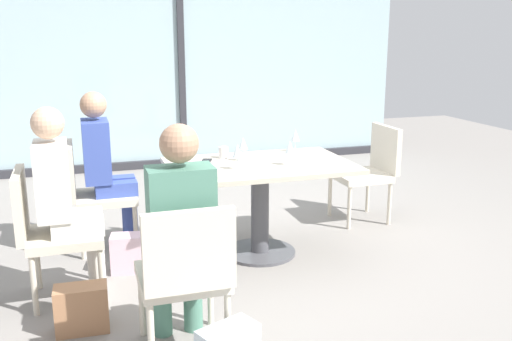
{
  "coord_description": "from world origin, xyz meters",
  "views": [
    {
      "loc": [
        -1.3,
        -3.99,
        1.71
      ],
      "look_at": [
        0.0,
        0.1,
        0.65
      ],
      "focal_mm": 39.88,
      "sensor_mm": 36.0,
      "label": 1
    }
  ],
  "objects_px": {
    "chair_far_left": "(92,189)",
    "person_front_left": "(180,227)",
    "wine_glass_1": "(295,136)",
    "handbag_0": "(82,309)",
    "chair_side_end": "(48,227)",
    "handbag_2": "(132,253)",
    "person_side_end": "(64,195)",
    "wine_glass_3": "(243,144)",
    "cell_phone_on_table": "(206,161)",
    "person_far_left": "(105,163)",
    "chair_front_left": "(185,271)",
    "wine_glass_2": "(237,151)",
    "dining_table_main": "(260,185)",
    "wine_glass_4": "(188,141)",
    "wine_glass_0": "(290,148)",
    "coffee_cup": "(223,152)",
    "chair_far_right": "(370,167)"
  },
  "relations": [
    {
      "from": "dining_table_main",
      "to": "wine_glass_4",
      "type": "height_order",
      "value": "wine_glass_4"
    },
    {
      "from": "chair_far_left",
      "to": "person_front_left",
      "type": "height_order",
      "value": "person_front_left"
    },
    {
      "from": "cell_phone_on_table",
      "to": "person_far_left",
      "type": "bearing_deg",
      "value": 178.61
    },
    {
      "from": "coffee_cup",
      "to": "person_side_end",
      "type": "bearing_deg",
      "value": -153.5
    },
    {
      "from": "chair_front_left",
      "to": "handbag_0",
      "type": "bearing_deg",
      "value": 139.54
    },
    {
      "from": "wine_glass_4",
      "to": "chair_far_right",
      "type": "bearing_deg",
      "value": 3.82
    },
    {
      "from": "dining_table_main",
      "to": "wine_glass_3",
      "type": "bearing_deg",
      "value": 129.2
    },
    {
      "from": "person_front_left",
      "to": "person_far_left",
      "type": "bearing_deg",
      "value": 99.88
    },
    {
      "from": "wine_glass_0",
      "to": "coffee_cup",
      "type": "relative_size",
      "value": 2.06
    },
    {
      "from": "person_side_end",
      "to": "coffee_cup",
      "type": "bearing_deg",
      "value": 26.5
    },
    {
      "from": "wine_glass_1",
      "to": "cell_phone_on_table",
      "type": "relative_size",
      "value": 1.28
    },
    {
      "from": "chair_front_left",
      "to": "cell_phone_on_table",
      "type": "xyz_separation_m",
      "value": [
        0.45,
        1.46,
        0.24
      ]
    },
    {
      "from": "cell_phone_on_table",
      "to": "chair_side_end",
      "type": "bearing_deg",
      "value": -133.9
    },
    {
      "from": "chair_far_left",
      "to": "person_front_left",
      "type": "relative_size",
      "value": 0.69
    },
    {
      "from": "wine_glass_3",
      "to": "handbag_0",
      "type": "height_order",
      "value": "wine_glass_3"
    },
    {
      "from": "wine_glass_2",
      "to": "chair_far_left",
      "type": "bearing_deg",
      "value": 147.81
    },
    {
      "from": "wine_glass_0",
      "to": "cell_phone_on_table",
      "type": "height_order",
      "value": "wine_glass_0"
    },
    {
      "from": "wine_glass_1",
      "to": "handbag_0",
      "type": "relative_size",
      "value": 0.62
    },
    {
      "from": "wine_glass_2",
      "to": "coffee_cup",
      "type": "xyz_separation_m",
      "value": [
        -0.0,
        0.39,
        -0.09
      ]
    },
    {
      "from": "chair_front_left",
      "to": "handbag_0",
      "type": "distance_m",
      "value": 0.78
    },
    {
      "from": "chair_front_left",
      "to": "chair_far_left",
      "type": "bearing_deg",
      "value": 102.69
    },
    {
      "from": "chair_side_end",
      "to": "cell_phone_on_table",
      "type": "relative_size",
      "value": 6.04
    },
    {
      "from": "chair_front_left",
      "to": "wine_glass_1",
      "type": "distance_m",
      "value": 2.05
    },
    {
      "from": "chair_far_left",
      "to": "handbag_0",
      "type": "bearing_deg",
      "value": -95.65
    },
    {
      "from": "wine_glass_2",
      "to": "coffee_cup",
      "type": "relative_size",
      "value": 2.06
    },
    {
      "from": "cell_phone_on_table",
      "to": "handbag_2",
      "type": "relative_size",
      "value": 0.48
    },
    {
      "from": "chair_far_left",
      "to": "handbag_2",
      "type": "bearing_deg",
      "value": -66.65
    },
    {
      "from": "person_side_end",
      "to": "cell_phone_on_table",
      "type": "distance_m",
      "value": 1.16
    },
    {
      "from": "chair_side_end",
      "to": "wine_glass_0",
      "type": "xyz_separation_m",
      "value": [
        1.72,
        0.21,
        0.37
      ]
    },
    {
      "from": "cell_phone_on_table",
      "to": "wine_glass_0",
      "type": "bearing_deg",
      "value": -6.81
    },
    {
      "from": "chair_far_left",
      "to": "wine_glass_0",
      "type": "xyz_separation_m",
      "value": [
        1.42,
        -0.63,
        0.37
      ]
    },
    {
      "from": "person_front_left",
      "to": "cell_phone_on_table",
      "type": "bearing_deg",
      "value": 71.49
    },
    {
      "from": "wine_glass_0",
      "to": "wine_glass_1",
      "type": "height_order",
      "value": "same"
    },
    {
      "from": "wine_glass_2",
      "to": "dining_table_main",
      "type": "bearing_deg",
      "value": 31.64
    },
    {
      "from": "chair_far_left",
      "to": "person_far_left",
      "type": "relative_size",
      "value": 0.69
    },
    {
      "from": "wine_glass_0",
      "to": "chair_far_right",
      "type": "bearing_deg",
      "value": 31.23
    },
    {
      "from": "cell_phone_on_table",
      "to": "wine_glass_4",
      "type": "bearing_deg",
      "value": 137.88
    },
    {
      "from": "chair_side_end",
      "to": "handbag_2",
      "type": "bearing_deg",
      "value": 28.43
    },
    {
      "from": "person_side_end",
      "to": "handbag_2",
      "type": "distance_m",
      "value": 0.76
    },
    {
      "from": "person_side_end",
      "to": "cell_phone_on_table",
      "type": "relative_size",
      "value": 8.75
    },
    {
      "from": "chair_far_right",
      "to": "person_front_left",
      "type": "bearing_deg",
      "value": -140.93
    },
    {
      "from": "person_side_end",
      "to": "wine_glass_4",
      "type": "xyz_separation_m",
      "value": [
        0.94,
        0.72,
        0.16
      ]
    },
    {
      "from": "person_far_left",
      "to": "wine_glass_4",
      "type": "relative_size",
      "value": 6.81
    },
    {
      "from": "person_far_left",
      "to": "wine_glass_0",
      "type": "bearing_deg",
      "value": -25.57
    },
    {
      "from": "dining_table_main",
      "to": "wine_glass_3",
      "type": "xyz_separation_m",
      "value": [
        -0.1,
        0.12,
        0.31
      ]
    },
    {
      "from": "person_far_left",
      "to": "chair_far_right",
      "type": "bearing_deg",
      "value": 0.0
    },
    {
      "from": "handbag_0",
      "to": "person_front_left",
      "type": "bearing_deg",
      "value": -30.88
    },
    {
      "from": "wine_glass_1",
      "to": "wine_glass_4",
      "type": "xyz_separation_m",
      "value": [
        -0.89,
        0.07,
        0.0
      ]
    },
    {
      "from": "chair_front_left",
      "to": "person_front_left",
      "type": "xyz_separation_m",
      "value": [
        0.0,
        0.11,
        0.2
      ]
    },
    {
      "from": "person_side_end",
      "to": "handbag_0",
      "type": "distance_m",
      "value": 0.74
    }
  ]
}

